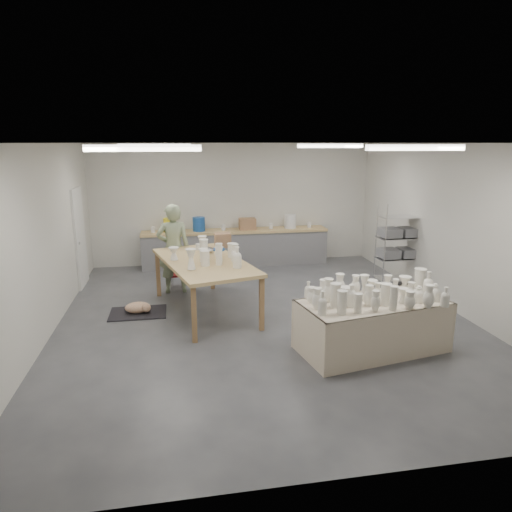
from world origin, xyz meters
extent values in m
plane|color=#424449|center=(0.00, 0.00, 0.00)|extent=(8.00, 8.00, 0.00)
cube|color=white|center=(0.00, 0.00, 2.99)|extent=(7.00, 8.00, 0.02)
cube|color=silver|center=(0.00, 4.00, 1.50)|extent=(7.00, 0.02, 3.00)
cube|color=silver|center=(0.00, -4.00, 1.50)|extent=(7.00, 0.02, 3.00)
cube|color=silver|center=(-3.50, 0.00, 1.50)|extent=(0.02, 8.00, 3.00)
cube|color=silver|center=(3.50, 0.00, 1.50)|extent=(0.02, 8.00, 3.00)
cube|color=white|center=(-3.47, 2.60, 1.05)|extent=(0.05, 0.90, 2.10)
cube|color=white|center=(-1.80, -1.50, 2.94)|extent=(1.40, 0.12, 0.08)
cube|color=white|center=(1.80, -1.50, 2.94)|extent=(1.40, 0.12, 0.08)
cube|color=white|center=(-1.80, 2.00, 2.94)|extent=(1.40, 0.12, 0.08)
cube|color=white|center=(1.80, 2.00, 2.94)|extent=(1.40, 0.12, 0.08)
cube|color=tan|center=(0.00, 3.68, 0.87)|extent=(4.60, 0.60, 0.06)
cube|color=slate|center=(0.00, 3.68, 0.42)|extent=(4.60, 0.55, 0.84)
cylinder|color=yellow|center=(-1.60, 3.68, 1.07)|extent=(0.30, 0.30, 0.34)
cylinder|color=#1D4E9D|center=(-0.90, 3.68, 1.07)|extent=(0.30, 0.30, 0.34)
cylinder|color=white|center=(1.40, 3.68, 1.07)|extent=(0.30, 0.30, 0.34)
cube|color=#986B49|center=(0.30, 3.68, 1.04)|extent=(0.40, 0.30, 0.28)
cylinder|color=white|center=(-2.00, 3.68, 0.97)|extent=(0.10, 0.10, 0.14)
cylinder|color=white|center=(-0.30, 3.68, 0.97)|extent=(0.10, 0.10, 0.14)
cylinder|color=white|center=(0.90, 3.68, 0.97)|extent=(0.10, 0.10, 0.14)
cylinder|color=white|center=(1.90, 3.68, 0.97)|extent=(0.10, 0.10, 0.14)
cylinder|color=silver|center=(2.78, 1.18, 0.90)|extent=(0.02, 0.02, 1.80)
cylinder|color=silver|center=(3.62, 1.18, 0.90)|extent=(0.02, 0.02, 1.80)
cylinder|color=silver|center=(2.78, 1.62, 0.90)|extent=(0.02, 0.02, 1.80)
cylinder|color=silver|center=(3.62, 1.62, 0.90)|extent=(0.02, 0.02, 1.80)
cube|color=silver|center=(3.20, 1.40, 0.15)|extent=(0.88, 0.48, 0.02)
cube|color=silver|center=(3.20, 1.40, 0.60)|extent=(0.88, 0.48, 0.02)
cube|color=silver|center=(3.20, 1.40, 1.05)|extent=(0.88, 0.48, 0.02)
cube|color=silver|center=(3.20, 1.40, 1.50)|extent=(0.88, 0.48, 0.02)
cube|color=slate|center=(2.98, 1.40, 0.72)|extent=(0.38, 0.42, 0.18)
cube|color=slate|center=(3.42, 1.40, 0.72)|extent=(0.38, 0.42, 0.18)
cube|color=slate|center=(2.98, 1.40, 1.17)|extent=(0.38, 0.42, 0.18)
cube|color=slate|center=(3.42, 1.40, 1.17)|extent=(0.38, 0.42, 0.18)
cube|color=olive|center=(1.34, -1.50, 0.33)|extent=(2.03, 1.20, 0.65)
cube|color=beige|center=(1.34, -1.50, 0.74)|extent=(2.30, 1.40, 0.03)
cube|color=beige|center=(1.34, -1.99, 0.38)|extent=(2.12, 0.43, 0.75)
cube|color=beige|center=(1.34, -1.01, 0.38)|extent=(2.12, 0.43, 0.75)
cube|color=tan|center=(-0.99, 0.54, 0.93)|extent=(1.89, 2.81, 0.06)
cube|color=olive|center=(-1.56, -0.67, 0.45)|extent=(0.08, 0.08, 0.90)
cube|color=olive|center=(-0.41, -0.67, 0.45)|extent=(0.08, 0.08, 0.90)
cube|color=olive|center=(-1.56, 1.75, 0.45)|extent=(0.08, 0.08, 0.90)
cube|color=olive|center=(-0.41, 1.75, 0.45)|extent=(0.08, 0.08, 0.90)
ellipsoid|color=silver|center=(-0.89, 1.13, 1.01)|extent=(0.26, 0.26, 0.12)
cylinder|color=#1D4E9D|center=(-0.66, 1.28, 0.98)|extent=(0.26, 0.26, 0.03)
cylinder|color=white|center=(-1.04, 1.39, 1.02)|extent=(0.11, 0.11, 0.12)
cube|color=#986B49|center=(-0.54, 1.57, 1.10)|extent=(0.32, 0.26, 0.28)
cube|color=black|center=(-2.19, 0.64, 0.01)|extent=(1.00, 0.70, 0.02)
ellipsoid|color=white|center=(-2.19, 0.64, 0.12)|extent=(0.47, 0.33, 0.19)
sphere|color=white|center=(-2.04, 0.53, 0.13)|extent=(0.17, 0.17, 0.17)
imported|color=#8FA07C|center=(-1.52, 1.77, 0.92)|extent=(0.68, 0.45, 1.83)
cylinder|color=#A4171D|center=(-1.52, 2.04, 0.29)|extent=(0.37, 0.37, 0.04)
cylinder|color=silver|center=(-1.38, 2.02, 0.14)|extent=(0.02, 0.02, 0.28)
cylinder|color=silver|center=(-1.57, 2.16, 0.14)|extent=(0.02, 0.02, 0.28)
cylinder|color=silver|center=(-1.60, 1.93, 0.14)|extent=(0.02, 0.02, 0.28)
camera|label=1|loc=(-1.45, -7.38, 3.01)|focal=32.00mm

